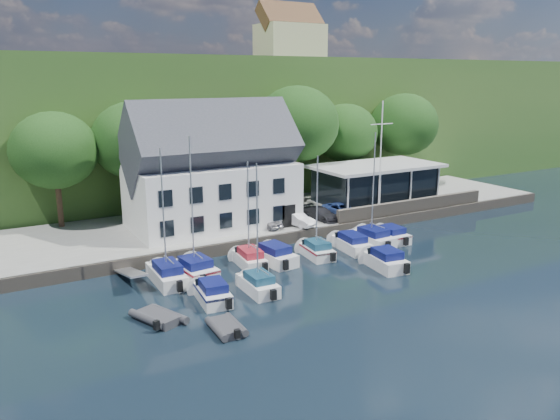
{
  "coord_description": "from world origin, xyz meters",
  "views": [
    {
      "loc": [
        -25.07,
        -27.3,
        13.94
      ],
      "look_at": [
        -4.37,
        9.0,
        3.65
      ],
      "focal_mm": 35.0,
      "sensor_mm": 36.0,
      "label": 1
    }
  ],
  "objects_px": {
    "boat_r1_2": "(248,211)",
    "boat_r2_1": "(257,231)",
    "car_blue": "(342,209)",
    "boat_r1_3": "(273,253)",
    "boat_r2_3": "(385,258)",
    "dinghy_1": "(226,326)",
    "boat_r1_7": "(390,234)",
    "boat_r1_6": "(373,192)",
    "dinghy_0": "(159,316)",
    "boat_r1_5": "(350,241)",
    "boat_r1_1": "(192,213)",
    "car_silver": "(268,221)",
    "car_dgrey": "(321,213)",
    "boat_r1_4": "(317,206)",
    "club_pavilion": "(375,184)",
    "flagpole": "(380,158)",
    "boat_r1_0": "(164,217)",
    "harbor_building": "(212,177)",
    "car_white": "(297,219)",
    "boat_r2_0": "(212,291)"
  },
  "relations": [
    {
      "from": "boat_r2_3",
      "to": "boat_r1_2",
      "type": "bearing_deg",
      "value": 154.44
    },
    {
      "from": "boat_r1_3",
      "to": "boat_r1_4",
      "type": "height_order",
      "value": "boat_r1_4"
    },
    {
      "from": "club_pavilion",
      "to": "car_white",
      "type": "height_order",
      "value": "club_pavilion"
    },
    {
      "from": "boat_r1_7",
      "to": "boat_r2_3",
      "type": "xyz_separation_m",
      "value": [
        -4.84,
        -5.05,
        0.07
      ]
    },
    {
      "from": "boat_r1_4",
      "to": "dinghy_0",
      "type": "bearing_deg",
      "value": -153.26
    },
    {
      "from": "harbor_building",
      "to": "car_dgrey",
      "type": "height_order",
      "value": "harbor_building"
    },
    {
      "from": "boat_r1_3",
      "to": "boat_r2_3",
      "type": "bearing_deg",
      "value": -44.32
    },
    {
      "from": "boat_r1_7",
      "to": "boat_r1_6",
      "type": "bearing_deg",
      "value": 178.7
    },
    {
      "from": "club_pavilion",
      "to": "boat_r1_2",
      "type": "bearing_deg",
      "value": -156.3
    },
    {
      "from": "boat_r1_6",
      "to": "dinghy_1",
      "type": "distance_m",
      "value": 19.95
    },
    {
      "from": "car_dgrey",
      "to": "boat_r1_0",
      "type": "relative_size",
      "value": 0.42
    },
    {
      "from": "car_dgrey",
      "to": "boat_r1_2",
      "type": "height_order",
      "value": "boat_r1_2"
    },
    {
      "from": "boat_r1_7",
      "to": "boat_r2_1",
      "type": "relative_size",
      "value": 0.63
    },
    {
      "from": "boat_r1_2",
      "to": "boat_r2_3",
      "type": "bearing_deg",
      "value": -27.45
    },
    {
      "from": "boat_r1_6",
      "to": "boat_r2_3",
      "type": "xyz_separation_m",
      "value": [
        -2.85,
        -5.11,
        -3.82
      ]
    },
    {
      "from": "boat_r1_2",
      "to": "boat_r2_1",
      "type": "xyz_separation_m",
      "value": [
        -1.81,
        -4.93,
        -0.04
      ]
    },
    {
      "from": "club_pavilion",
      "to": "dinghy_1",
      "type": "distance_m",
      "value": 30.4
    },
    {
      "from": "boat_r1_1",
      "to": "dinghy_0",
      "type": "bearing_deg",
      "value": -133.25
    },
    {
      "from": "club_pavilion",
      "to": "flagpole",
      "type": "height_order",
      "value": "flagpole"
    },
    {
      "from": "club_pavilion",
      "to": "boat_r2_0",
      "type": "relative_size",
      "value": 2.49
    },
    {
      "from": "boat_r1_1",
      "to": "boat_r1_6",
      "type": "height_order",
      "value": "boat_r1_1"
    },
    {
      "from": "car_blue",
      "to": "flagpole",
      "type": "distance_m",
      "value": 6.06
    },
    {
      "from": "dinghy_0",
      "to": "boat_r1_5",
      "type": "bearing_deg",
      "value": -5.18
    },
    {
      "from": "boat_r2_1",
      "to": "boat_r2_3",
      "type": "relative_size",
      "value": 1.52
    },
    {
      "from": "car_white",
      "to": "dinghy_0",
      "type": "xyz_separation_m",
      "value": [
        -16.07,
        -10.9,
        -1.23
      ]
    },
    {
      "from": "car_dgrey",
      "to": "boat_r2_1",
      "type": "bearing_deg",
      "value": -148.93
    },
    {
      "from": "car_silver",
      "to": "dinghy_1",
      "type": "distance_m",
      "value": 18.32
    },
    {
      "from": "boat_r1_0",
      "to": "boat_r1_2",
      "type": "xyz_separation_m",
      "value": [
        6.51,
        0.29,
        -0.42
      ]
    },
    {
      "from": "boat_r2_1",
      "to": "boat_r2_3",
      "type": "height_order",
      "value": "boat_r2_1"
    },
    {
      "from": "boat_r1_2",
      "to": "dinghy_0",
      "type": "xyz_separation_m",
      "value": [
        -8.91,
        -6.05,
        -3.89
      ]
    },
    {
      "from": "car_blue",
      "to": "boat_r1_4",
      "type": "height_order",
      "value": "boat_r1_4"
    },
    {
      "from": "car_blue",
      "to": "boat_r2_1",
      "type": "bearing_deg",
      "value": -147.72
    },
    {
      "from": "car_blue",
      "to": "boat_r1_7",
      "type": "distance_m",
      "value": 6.15
    },
    {
      "from": "boat_r1_1",
      "to": "boat_r1_5",
      "type": "relative_size",
      "value": 1.48
    },
    {
      "from": "harbor_building",
      "to": "dinghy_1",
      "type": "distance_m",
      "value": 19.79
    },
    {
      "from": "boat_r1_0",
      "to": "dinghy_1",
      "type": "height_order",
      "value": "boat_r1_0"
    },
    {
      "from": "car_silver",
      "to": "boat_r1_1",
      "type": "relative_size",
      "value": 0.36
    },
    {
      "from": "boat_r2_3",
      "to": "dinghy_1",
      "type": "relative_size",
      "value": 1.95
    },
    {
      "from": "harbor_building",
      "to": "car_silver",
      "type": "distance_m",
      "value": 6.27
    },
    {
      "from": "harbor_building",
      "to": "club_pavilion",
      "type": "relative_size",
      "value": 1.09
    },
    {
      "from": "dinghy_1",
      "to": "boat_r1_5",
      "type": "bearing_deg",
      "value": 31.8
    },
    {
      "from": "boat_r1_5",
      "to": "boat_r2_3",
      "type": "height_order",
      "value": "boat_r2_3"
    },
    {
      "from": "harbor_building",
      "to": "dinghy_1",
      "type": "height_order",
      "value": "harbor_building"
    },
    {
      "from": "boat_r2_3",
      "to": "dinghy_1",
      "type": "height_order",
      "value": "boat_r2_3"
    },
    {
      "from": "car_dgrey",
      "to": "boat_r2_3",
      "type": "bearing_deg",
      "value": -108.5
    },
    {
      "from": "boat_r1_3",
      "to": "boat_r1_5",
      "type": "bearing_deg",
      "value": -9.05
    },
    {
      "from": "boat_r1_3",
      "to": "boat_r1_4",
      "type": "relative_size",
      "value": 0.74
    },
    {
      "from": "boat_r1_2",
      "to": "car_blue",
      "type": "bearing_deg",
      "value": 29.11
    },
    {
      "from": "car_silver",
      "to": "boat_r1_6",
      "type": "height_order",
      "value": "boat_r1_6"
    },
    {
      "from": "boat_r1_3",
      "to": "car_dgrey",
      "type": "bearing_deg",
      "value": 28.95
    }
  ]
}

